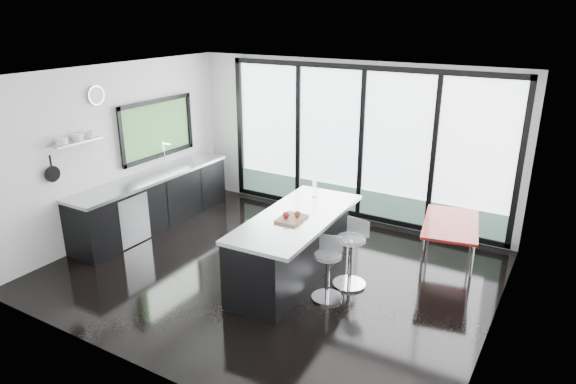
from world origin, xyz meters
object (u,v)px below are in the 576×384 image
Objects in this scene: bar_stool_far at (350,261)px; red_table at (449,245)px; island at (292,246)px; bar_stool_near at (327,276)px.

bar_stool_far is 1.60m from red_table.
island reaches higher than bar_stool_far.
bar_stool_far is at bearing -129.27° from red_table.
bar_stool_near is (0.68, -0.25, -0.16)m from island.
red_table is (1.12, 1.71, 0.02)m from bar_stool_near.
bar_stool_near is at bearing -91.95° from bar_stool_far.
bar_stool_far is (0.11, 0.47, 0.04)m from bar_stool_near.
bar_stool_near is at bearing -19.96° from island.
bar_stool_far is 0.55× the size of red_table.
island is 1.84× the size of red_table.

